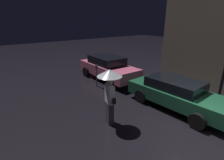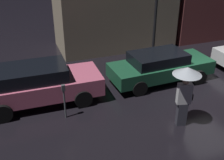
# 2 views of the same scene
# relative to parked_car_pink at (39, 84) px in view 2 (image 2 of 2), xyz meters

# --- Properties ---
(ground_plane) EXTENTS (60.00, 60.00, 0.00)m
(ground_plane) POSITION_rel_parked_car_pink_xyz_m (6.95, -1.55, -0.82)
(ground_plane) COLOR black
(parked_car_pink) EXTENTS (4.69, 2.01, 1.55)m
(parked_car_pink) POSITION_rel_parked_car_pink_xyz_m (0.00, 0.00, 0.00)
(parked_car_pink) COLOR #DB6684
(parked_car_pink) RESTS_ON ground
(parked_car_green) EXTENTS (4.62, 1.90, 1.36)m
(parked_car_green) POSITION_rel_parked_car_pink_xyz_m (5.22, -0.01, -0.09)
(parked_car_green) COLOR #1E5638
(parked_car_green) RESTS_ON ground
(pedestrian_with_umbrella) EXTENTS (0.92, 0.92, 2.19)m
(pedestrian_with_umbrella) POSITION_rel_parked_car_pink_xyz_m (4.35, -3.14, 0.78)
(pedestrian_with_umbrella) COLOR #383842
(pedestrian_with_umbrella) RESTS_ON ground
(parking_meter) EXTENTS (0.12, 0.10, 1.33)m
(parking_meter) POSITION_rel_parked_car_pink_xyz_m (0.70, -1.37, 0.00)
(parking_meter) COLOR #4C5154
(parking_meter) RESTS_ON ground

